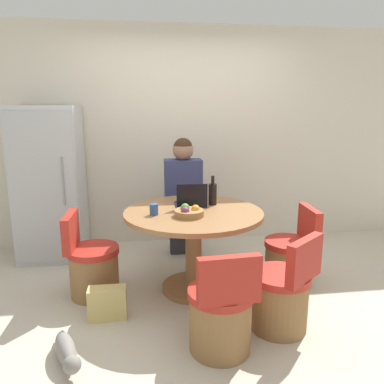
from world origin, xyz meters
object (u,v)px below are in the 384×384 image
(dining_table, at_px, (193,233))
(chair_near_camera, at_px, (221,316))
(person_seated, at_px, (183,192))
(handbag, at_px, (107,303))
(refrigerator, at_px, (50,184))
(laptop, at_px, (191,201))
(bottle, at_px, (213,193))
(chair_right_side, at_px, (290,259))
(fruit_bowl, at_px, (189,212))
(chair_left_side, at_px, (92,267))
(cat, at_px, (67,351))
(chair_near_right_corner, at_px, (281,297))

(dining_table, xyz_separation_m, chair_near_camera, (0.06, -0.91, -0.29))
(person_seated, bearing_deg, handbag, 58.75)
(handbag, bearing_deg, dining_table, 27.43)
(refrigerator, bearing_deg, laptop, -31.04)
(person_seated, distance_m, handbag, 1.56)
(chair_near_camera, relative_size, bottle, 2.76)
(laptop, height_order, handbag, laptop)
(chair_right_side, distance_m, laptop, 1.08)
(laptop, bearing_deg, person_seated, -89.84)
(person_seated, xyz_separation_m, fruit_bowl, (-0.06, -0.99, 0.05))
(chair_left_side, xyz_separation_m, cat, (-0.06, -0.93, -0.18))
(chair_near_camera, xyz_separation_m, handbag, (-0.81, 0.52, -0.13))
(chair_right_side, bearing_deg, chair_near_camera, -41.67)
(refrigerator, height_order, dining_table, refrigerator)
(refrigerator, height_order, person_seated, refrigerator)
(laptop, bearing_deg, dining_table, 90.37)
(cat, height_order, handbag, handbag)
(laptop, relative_size, fruit_bowl, 1.12)
(dining_table, xyz_separation_m, chair_left_side, (-0.91, 0.03, -0.29))
(refrigerator, relative_size, chair_near_camera, 2.20)
(fruit_bowl, bearing_deg, cat, -140.59)
(person_seated, bearing_deg, bottle, 108.31)
(chair_left_side, relative_size, chair_near_camera, 1.00)
(refrigerator, height_order, cat, refrigerator)
(refrigerator, bearing_deg, chair_right_side, -24.49)
(chair_near_right_corner, relative_size, fruit_bowl, 3.04)
(dining_table, distance_m, chair_near_right_corner, 0.95)
(laptop, distance_m, handbag, 1.15)
(dining_table, height_order, handbag, dining_table)
(refrigerator, relative_size, person_seated, 1.25)
(chair_near_camera, relative_size, person_seated, 0.57)
(chair_left_side, bearing_deg, fruit_bowl, -100.35)
(dining_table, distance_m, person_seated, 0.86)
(bottle, bearing_deg, dining_table, -136.44)
(bottle, bearing_deg, chair_near_right_corner, -68.23)
(dining_table, height_order, fruit_bowl, fruit_bowl)
(person_seated, bearing_deg, chair_near_right_corner, 110.36)
(chair_right_side, bearing_deg, cat, -62.79)
(dining_table, height_order, bottle, bottle)
(laptop, xyz_separation_m, fruit_bowl, (-0.06, -0.32, -0.01))
(bottle, relative_size, handbag, 0.92)
(person_seated, bearing_deg, fruit_bowl, 86.68)
(bottle, bearing_deg, chair_left_side, -171.25)
(bottle, bearing_deg, cat, -136.98)
(laptop, height_order, cat, laptop)
(chair_near_right_corner, bearing_deg, fruit_bowl, -80.13)
(dining_table, xyz_separation_m, chair_right_side, (0.91, -0.04, -0.29))
(chair_near_right_corner, height_order, handbag, chair_near_right_corner)
(chair_right_side, distance_m, person_seated, 1.36)
(chair_right_side, relative_size, chair_near_right_corner, 1.00)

